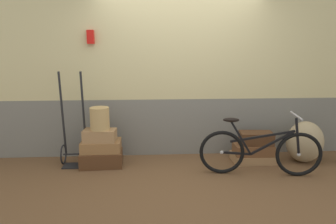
{
  "coord_description": "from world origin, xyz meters",
  "views": [
    {
      "loc": [
        -0.47,
        -3.99,
        1.74
      ],
      "look_at": [
        -0.21,
        0.24,
        0.82
      ],
      "focal_mm": 32.76,
      "sensor_mm": 36.0,
      "label": 1
    }
  ],
  "objects_px": {
    "suitcase_2": "(100,135)",
    "suitcase_5": "(256,138)",
    "suitcase_3": "(253,157)",
    "suitcase_0": "(102,158)",
    "suitcase_4": "(253,149)",
    "suitcase_1": "(101,146)",
    "bicycle": "(259,151)",
    "wicker_basket": "(100,119)",
    "burlap_sack": "(305,142)",
    "luggage_trolley": "(75,143)"
  },
  "relations": [
    {
      "from": "suitcase_5",
      "to": "suitcase_2",
      "type": "bearing_deg",
      "value": -175.24
    },
    {
      "from": "burlap_sack",
      "to": "bicycle",
      "type": "xyz_separation_m",
      "value": [
        -0.86,
        -0.43,
        0.02
      ]
    },
    {
      "from": "wicker_basket",
      "to": "burlap_sack",
      "type": "height_order",
      "value": "wicker_basket"
    },
    {
      "from": "suitcase_4",
      "to": "burlap_sack",
      "type": "relative_size",
      "value": 0.9
    },
    {
      "from": "suitcase_4",
      "to": "wicker_basket",
      "type": "xyz_separation_m",
      "value": [
        -2.27,
        -0.0,
        0.51
      ]
    },
    {
      "from": "suitcase_5",
      "to": "bicycle",
      "type": "relative_size",
      "value": 0.3
    },
    {
      "from": "suitcase_3",
      "to": "wicker_basket",
      "type": "distance_m",
      "value": 2.38
    },
    {
      "from": "suitcase_2",
      "to": "luggage_trolley",
      "type": "relative_size",
      "value": 0.33
    },
    {
      "from": "suitcase_1",
      "to": "bicycle",
      "type": "xyz_separation_m",
      "value": [
        2.2,
        -0.48,
        0.04
      ]
    },
    {
      "from": "suitcase_1",
      "to": "wicker_basket",
      "type": "distance_m",
      "value": 0.42
    },
    {
      "from": "suitcase_2",
      "to": "suitcase_5",
      "type": "relative_size",
      "value": 0.95
    },
    {
      "from": "suitcase_0",
      "to": "suitcase_1",
      "type": "distance_m",
      "value": 0.19
    },
    {
      "from": "suitcase_2",
      "to": "wicker_basket",
      "type": "distance_m",
      "value": 0.25
    },
    {
      "from": "suitcase_2",
      "to": "wicker_basket",
      "type": "relative_size",
      "value": 1.41
    },
    {
      "from": "suitcase_2",
      "to": "suitcase_3",
      "type": "xyz_separation_m",
      "value": [
        2.3,
        0.03,
        -0.4
      ]
    },
    {
      "from": "suitcase_3",
      "to": "luggage_trolley",
      "type": "bearing_deg",
      "value": 176.99
    },
    {
      "from": "suitcase_1",
      "to": "bicycle",
      "type": "height_order",
      "value": "bicycle"
    },
    {
      "from": "suitcase_3",
      "to": "bicycle",
      "type": "xyz_separation_m",
      "value": [
        -0.09,
        -0.49,
        0.27
      ]
    },
    {
      "from": "suitcase_4",
      "to": "luggage_trolley",
      "type": "xyz_separation_m",
      "value": [
        -2.67,
        0.09,
        0.12
      ]
    },
    {
      "from": "wicker_basket",
      "to": "luggage_trolley",
      "type": "height_order",
      "value": "luggage_trolley"
    },
    {
      "from": "suitcase_0",
      "to": "suitcase_4",
      "type": "distance_m",
      "value": 2.28
    },
    {
      "from": "suitcase_3",
      "to": "luggage_trolley",
      "type": "relative_size",
      "value": 0.46
    },
    {
      "from": "suitcase_3",
      "to": "suitcase_5",
      "type": "xyz_separation_m",
      "value": [
        0.02,
        -0.03,
        0.31
      ]
    },
    {
      "from": "suitcase_3",
      "to": "wicker_basket",
      "type": "relative_size",
      "value": 1.93
    },
    {
      "from": "luggage_trolley",
      "to": "burlap_sack",
      "type": "relative_size",
      "value": 2.2
    },
    {
      "from": "suitcase_5",
      "to": "luggage_trolley",
      "type": "relative_size",
      "value": 0.35
    },
    {
      "from": "suitcase_0",
      "to": "suitcase_1",
      "type": "xyz_separation_m",
      "value": [
        -0.0,
        0.03,
        0.19
      ]
    },
    {
      "from": "suitcase_3",
      "to": "wicker_basket",
      "type": "bearing_deg",
      "value": 178.95
    },
    {
      "from": "suitcase_1",
      "to": "suitcase_3",
      "type": "distance_m",
      "value": 2.31
    },
    {
      "from": "luggage_trolley",
      "to": "suitcase_2",
      "type": "bearing_deg",
      "value": -12.5
    },
    {
      "from": "suitcase_1",
      "to": "wicker_basket",
      "type": "relative_size",
      "value": 1.74
    },
    {
      "from": "suitcase_3",
      "to": "bicycle",
      "type": "relative_size",
      "value": 0.39
    },
    {
      "from": "suitcase_5",
      "to": "suitcase_0",
      "type": "bearing_deg",
      "value": -175.17
    },
    {
      "from": "suitcase_1",
      "to": "suitcase_2",
      "type": "height_order",
      "value": "suitcase_2"
    },
    {
      "from": "suitcase_0",
      "to": "luggage_trolley",
      "type": "height_order",
      "value": "luggage_trolley"
    },
    {
      "from": "suitcase_0",
      "to": "burlap_sack",
      "type": "bearing_deg",
      "value": -3.29
    },
    {
      "from": "suitcase_2",
      "to": "bicycle",
      "type": "xyz_separation_m",
      "value": [
        2.21,
        -0.46,
        -0.13
      ]
    },
    {
      "from": "suitcase_2",
      "to": "burlap_sack",
      "type": "distance_m",
      "value": 3.07
    },
    {
      "from": "wicker_basket",
      "to": "burlap_sack",
      "type": "relative_size",
      "value": 0.52
    },
    {
      "from": "suitcase_0",
      "to": "suitcase_1",
      "type": "height_order",
      "value": "suitcase_1"
    },
    {
      "from": "wicker_basket",
      "to": "suitcase_2",
      "type": "bearing_deg",
      "value": 176.67
    },
    {
      "from": "suitcase_2",
      "to": "suitcase_5",
      "type": "bearing_deg",
      "value": 4.57
    },
    {
      "from": "suitcase_1",
      "to": "suitcase_2",
      "type": "bearing_deg",
      "value": -112.43
    },
    {
      "from": "suitcase_3",
      "to": "burlap_sack",
      "type": "bearing_deg",
      "value": -6.07
    },
    {
      "from": "luggage_trolley",
      "to": "wicker_basket",
      "type": "bearing_deg",
      "value": -12.26
    },
    {
      "from": "suitcase_5",
      "to": "wicker_basket",
      "type": "xyz_separation_m",
      "value": [
        -2.31,
        -0.0,
        0.34
      ]
    },
    {
      "from": "suitcase_3",
      "to": "luggage_trolley",
      "type": "xyz_separation_m",
      "value": [
        -2.69,
        0.06,
        0.26
      ]
    },
    {
      "from": "suitcase_2",
      "to": "burlap_sack",
      "type": "xyz_separation_m",
      "value": [
        3.07,
        -0.03,
        -0.15
      ]
    },
    {
      "from": "suitcase_4",
      "to": "burlap_sack",
      "type": "height_order",
      "value": "burlap_sack"
    },
    {
      "from": "suitcase_5",
      "to": "luggage_trolley",
      "type": "xyz_separation_m",
      "value": [
        -2.71,
        0.08,
        -0.05
      ]
    }
  ]
}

